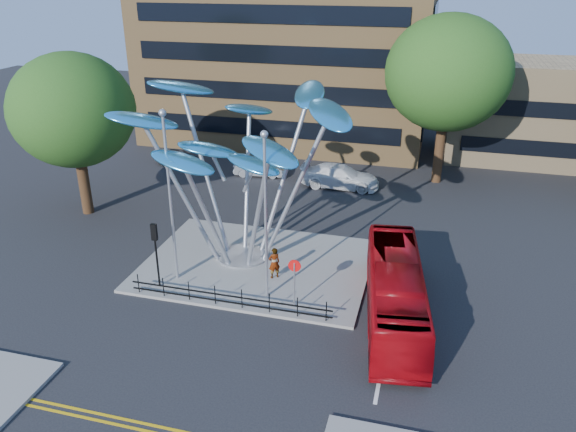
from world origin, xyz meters
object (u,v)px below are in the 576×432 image
(tree_right, at_px, (448,73))
(red_bus, at_px, (395,292))
(parked_car_right, at_px, (340,176))
(street_lamp_left, at_px, (169,183))
(street_lamp_right, at_px, (265,203))
(traffic_light_island, at_px, (155,242))
(leaf_sculpture, at_px, (238,138))
(parked_car_left, at_px, (179,158))
(parked_car_mid, at_px, (260,168))
(pedestrian, at_px, (274,263))
(tree_left, at_px, (73,111))
(no_entry_sign_island, at_px, (294,275))

(tree_right, bearing_deg, red_bus, -94.21)
(parked_car_right, bearing_deg, red_bus, -161.03)
(tree_right, bearing_deg, street_lamp_left, -124.05)
(street_lamp_right, bearing_deg, traffic_light_island, -174.81)
(leaf_sculpture, bearing_deg, traffic_light_island, -125.04)
(parked_car_left, relative_size, parked_car_mid, 1.02)
(red_bus, bearing_deg, tree_right, 77.62)
(street_lamp_left, xyz_separation_m, parked_car_right, (5.71, 15.45, -4.53))
(street_lamp_left, distance_m, parked_car_left, 19.03)
(red_bus, height_order, parked_car_mid, red_bus)
(parked_car_left, distance_m, parked_car_right, 13.51)
(tree_right, xyz_separation_m, pedestrian, (-7.66, -17.19, -7.04))
(tree_left, height_order, no_entry_sign_island, tree_left)
(red_bus, bearing_deg, pedestrian, 155.32)
(parked_car_mid, height_order, parked_car_right, parked_car_right)
(street_lamp_right, relative_size, pedestrian, 4.88)
(traffic_light_island, relative_size, pedestrian, 2.02)
(pedestrian, bearing_deg, tree_right, -152.65)
(parked_car_left, bearing_deg, tree_left, 177.11)
(parked_car_left, bearing_deg, traffic_light_island, -150.96)
(tree_right, relative_size, no_entry_sign_island, 4.94)
(traffic_light_island, xyz_separation_m, parked_car_right, (6.21, 16.45, -1.79))
(tree_right, bearing_deg, no_entry_sign_island, -107.12)
(parked_car_mid, xyz_separation_m, parked_car_right, (6.44, -0.77, 0.17))
(leaf_sculpture, bearing_deg, street_lamp_left, -127.40)
(pedestrian, height_order, parked_car_left, pedestrian)
(street_lamp_right, relative_size, parked_car_mid, 2.10)
(street_lamp_left, height_order, parked_car_right, street_lamp_left)
(tree_left, bearing_deg, tree_right, 28.61)
(parked_car_mid, bearing_deg, traffic_light_island, 173.72)
(street_lamp_left, xyz_separation_m, parked_car_mid, (-0.74, 16.22, -4.71))
(tree_left, relative_size, parked_car_right, 1.82)
(red_bus, bearing_deg, parked_car_mid, 117.06)
(tree_right, height_order, leaf_sculpture, tree_right)
(traffic_light_island, relative_size, parked_car_right, 0.60)
(no_entry_sign_island, distance_m, parked_car_right, 16.48)
(street_lamp_left, distance_m, street_lamp_right, 5.03)
(red_bus, distance_m, parked_car_right, 16.88)
(parked_car_left, bearing_deg, no_entry_sign_island, -134.39)
(tree_right, bearing_deg, pedestrian, -114.03)
(street_lamp_left, distance_m, no_entry_sign_island, 7.47)
(street_lamp_left, xyz_separation_m, traffic_light_island, (-0.50, -1.00, -2.74))
(traffic_light_island, xyz_separation_m, parked_car_left, (-7.24, 17.75, -1.93))
(tree_left, xyz_separation_m, red_bus, (20.60, -7.04, -5.40))
(leaf_sculpture, relative_size, traffic_light_island, 3.71)
(traffic_light_island, distance_m, parked_car_left, 19.27)
(parked_car_mid, bearing_deg, parked_car_right, -103.93)
(tree_right, distance_m, leaf_sculpture, 18.37)
(red_bus, xyz_separation_m, parked_car_mid, (-11.84, 16.76, -0.74))
(leaf_sculpture, bearing_deg, no_entry_sign_island, -45.67)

